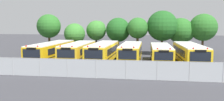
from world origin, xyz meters
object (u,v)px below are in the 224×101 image
(tree_3, at_px, (118,30))
(tree_6, at_px, (182,31))
(tree_1, at_px, (75,34))
(school_bus_2, at_px, (103,52))
(school_bus_4, at_px, (161,53))
(school_bus_0, at_px, (52,51))
(tree_2, at_px, (97,30))
(school_bus_1, at_px, (78,51))
(tree_5, at_px, (163,26))
(school_bus_5, at_px, (189,53))
(tree_4, at_px, (138,28))
(tree_0, at_px, (50,26))
(tree_7, at_px, (204,27))
(school_bus_3, at_px, (131,52))

(tree_3, xyz_separation_m, tree_6, (10.65, -0.08, -0.22))
(tree_1, bearing_deg, school_bus_2, -53.38)
(school_bus_4, bearing_deg, school_bus_0, -0.84)
(school_bus_0, bearing_deg, tree_2, -110.30)
(school_bus_1, relative_size, tree_5, 1.43)
(school_bus_2, bearing_deg, school_bus_0, -1.20)
(tree_6, bearing_deg, tree_5, -164.59)
(school_bus_5, xyz_separation_m, tree_3, (-10.18, 10.06, 2.71))
(school_bus_1, height_order, school_bus_2, school_bus_2)
(tree_3, bearing_deg, tree_2, 166.06)
(school_bus_1, xyz_separation_m, tree_6, (14.87, 9.62, 2.51))
(tree_4, relative_size, tree_5, 0.85)
(school_bus_1, height_order, tree_2, tree_2)
(school_bus_5, bearing_deg, tree_2, -39.49)
(school_bus_2, xyz_separation_m, tree_3, (0.73, 9.99, 2.70))
(tree_5, bearing_deg, tree_3, 172.89)
(school_bus_5, bearing_deg, tree_4, -53.46)
(tree_3, distance_m, tree_6, 10.65)
(tree_5, bearing_deg, tree_0, -179.14)
(school_bus_5, relative_size, tree_7, 1.62)
(tree_0, relative_size, tree_4, 1.10)
(school_bus_3, distance_m, tree_4, 8.93)
(tree_1, bearing_deg, school_bus_4, -32.13)
(school_bus_2, relative_size, school_bus_3, 1.05)
(school_bus_4, height_order, tree_4, tree_4)
(tree_3, height_order, tree_5, tree_5)
(school_bus_3, relative_size, tree_1, 1.94)
(tree_2, bearing_deg, school_bus_2, -73.58)
(tree_0, relative_size, tree_6, 1.12)
(school_bus_1, bearing_deg, tree_0, -48.42)
(tree_0, height_order, tree_5, tree_5)
(school_bus_3, height_order, tree_2, tree_2)
(tree_1, bearing_deg, tree_0, -176.27)
(school_bus_3, bearing_deg, tree_7, -139.14)
(tree_4, bearing_deg, tree_0, 179.02)
(school_bus_5, bearing_deg, tree_5, -75.35)
(school_bus_1, xyz_separation_m, school_bus_3, (7.12, -0.19, -0.00))
(school_bus_5, height_order, tree_1, tree_1)
(tree_1, bearing_deg, tree_6, 2.73)
(school_bus_4, relative_size, tree_5, 1.34)
(school_bus_1, relative_size, tree_6, 1.71)
(tree_2, bearing_deg, school_bus_4, -45.39)
(school_bus_0, distance_m, tree_6, 21.09)
(school_bus_0, height_order, school_bus_1, school_bus_0)
(tree_2, bearing_deg, tree_1, -151.08)
(tree_3, bearing_deg, school_bus_4, -55.69)
(tree_1, xyz_separation_m, tree_3, (7.45, 0.94, 0.79))
(tree_7, bearing_deg, tree_1, -178.83)
(school_bus_4, distance_m, tree_2, 15.45)
(school_bus_0, distance_m, tree_7, 24.02)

